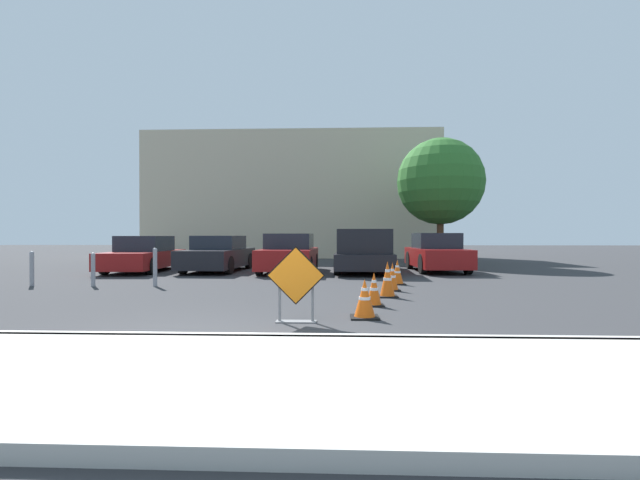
# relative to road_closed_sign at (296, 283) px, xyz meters

# --- Properties ---
(ground_plane) EXTENTS (96.00, 96.00, 0.00)m
(ground_plane) POSITION_rel_road_closed_sign_xyz_m (-1.15, 8.59, -0.63)
(ground_plane) COLOR #333335
(sidewalk_strip) EXTENTS (29.16, 2.84, 0.14)m
(sidewalk_strip) POSITION_rel_road_closed_sign_xyz_m (-1.15, -2.83, -0.56)
(sidewalk_strip) COLOR beige
(sidewalk_strip) RESTS_ON ground_plane
(curb_lip) EXTENTS (29.16, 0.20, 0.14)m
(curb_lip) POSITION_rel_road_closed_sign_xyz_m (-1.15, -1.41, -0.56)
(curb_lip) COLOR beige
(curb_lip) RESTS_ON ground_plane
(road_closed_sign) EXTENTS (0.92, 0.20, 1.21)m
(road_closed_sign) POSITION_rel_road_closed_sign_xyz_m (0.00, 0.00, 0.00)
(road_closed_sign) COLOR black
(road_closed_sign) RESTS_ON ground_plane
(traffic_cone_nearest) EXTENTS (0.47, 0.47, 0.65)m
(traffic_cone_nearest) POSITION_rel_road_closed_sign_xyz_m (1.11, 0.44, -0.31)
(traffic_cone_nearest) COLOR black
(traffic_cone_nearest) RESTS_ON ground_plane
(traffic_cone_second) EXTENTS (0.39, 0.39, 0.66)m
(traffic_cone_second) POSITION_rel_road_closed_sign_xyz_m (1.37, 1.68, -0.31)
(traffic_cone_second) COLOR black
(traffic_cone_second) RESTS_ON ground_plane
(traffic_cone_third) EXTENTS (0.45, 0.45, 0.80)m
(traffic_cone_third) POSITION_rel_road_closed_sign_xyz_m (1.78, 2.92, -0.24)
(traffic_cone_third) COLOR black
(traffic_cone_third) RESTS_ON ground_plane
(traffic_cone_fourth) EXTENTS (0.39, 0.39, 0.71)m
(traffic_cone_fourth) POSITION_rel_road_closed_sign_xyz_m (2.03, 4.03, -0.29)
(traffic_cone_fourth) COLOR black
(traffic_cone_fourth) RESTS_ON ground_plane
(traffic_cone_fifth) EXTENTS (0.45, 0.45, 0.70)m
(traffic_cone_fifth) POSITION_rel_road_closed_sign_xyz_m (2.35, 5.42, -0.29)
(traffic_cone_fifth) COLOR black
(traffic_cone_fifth) RESTS_ON ground_plane
(parked_car_nearest) EXTENTS (2.00, 4.72, 1.37)m
(parked_car_nearest) POSITION_rel_road_closed_sign_xyz_m (-6.79, 9.54, -0.00)
(parked_car_nearest) COLOR maroon
(parked_car_nearest) RESTS_ON ground_plane
(parked_car_second) EXTENTS (2.05, 4.53, 1.38)m
(parked_car_second) POSITION_rel_road_closed_sign_xyz_m (-3.97, 9.79, 0.01)
(parked_car_second) COLOR black
(parked_car_second) RESTS_ON ground_plane
(parked_car_third) EXTENTS (2.02, 4.18, 1.45)m
(parked_car_third) POSITION_rel_road_closed_sign_xyz_m (-1.15, 9.32, 0.04)
(parked_car_third) COLOR maroon
(parked_car_third) RESTS_ON ground_plane
(pickup_truck) EXTENTS (2.29, 5.43, 1.60)m
(pickup_truck) POSITION_rel_road_closed_sign_xyz_m (1.66, 9.50, 0.09)
(pickup_truck) COLOR black
(pickup_truck) RESTS_ON ground_plane
(parked_car_fourth) EXTENTS (1.87, 4.10, 1.48)m
(parked_car_fourth) POSITION_rel_road_closed_sign_xyz_m (4.50, 10.01, 0.06)
(parked_car_fourth) COLOR maroon
(parked_car_fourth) RESTS_ON ground_plane
(bollard_nearest) EXTENTS (0.12, 0.12, 1.05)m
(bollard_nearest) POSITION_rel_road_closed_sign_xyz_m (-4.28, 4.68, -0.08)
(bollard_nearest) COLOR gray
(bollard_nearest) RESTS_ON ground_plane
(bollard_second) EXTENTS (0.12, 0.12, 0.91)m
(bollard_second) POSITION_rel_road_closed_sign_xyz_m (-5.99, 4.68, -0.15)
(bollard_second) COLOR gray
(bollard_second) RESTS_ON ground_plane
(bollard_third) EXTENTS (0.12, 0.12, 0.95)m
(bollard_third) POSITION_rel_road_closed_sign_xyz_m (-7.71, 4.68, -0.13)
(bollard_third) COLOR gray
(bollard_third) RESTS_ON ground_plane
(building_facade_backdrop) EXTENTS (18.49, 5.00, 7.87)m
(building_facade_backdrop) POSITION_rel_road_closed_sign_xyz_m (-2.22, 21.56, 3.30)
(building_facade_backdrop) COLOR beige
(building_facade_backdrop) RESTS_ON ground_plane
(street_tree_behind_lot) EXTENTS (4.18, 4.18, 6.10)m
(street_tree_behind_lot) POSITION_rel_road_closed_sign_xyz_m (5.66, 14.26, 3.37)
(street_tree_behind_lot) COLOR #513823
(street_tree_behind_lot) RESTS_ON ground_plane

